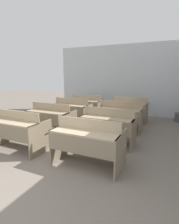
{
  "coord_description": "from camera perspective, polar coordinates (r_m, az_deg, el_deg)",
  "views": [
    {
      "loc": [
        2.1,
        -1.36,
        1.72
      ],
      "look_at": [
        0.24,
        2.69,
        0.78
      ],
      "focal_mm": 28.0,
      "sensor_mm": 36.0,
      "label": 1
    }
  ],
  "objects": [
    {
      "name": "bench_third_right",
      "position": [
        5.58,
        10.14,
        -1.08
      ],
      "size": [
        1.3,
        0.76,
        0.93
      ],
      "color": "#7A6B54",
      "rests_on": "ground_plane"
    },
    {
      "name": "bench_third_left",
      "position": [
        6.27,
        -5.88,
        0.48
      ],
      "size": [
        1.3,
        0.76,
        0.93
      ],
      "color": "#7F7059",
      "rests_on": "ground_plane"
    },
    {
      "name": "wall_back",
      "position": [
        8.01,
        9.59,
        10.24
      ],
      "size": [
        5.76,
        0.06,
        3.03
      ],
      "color": "silver",
      "rests_on": "ground_plane"
    },
    {
      "name": "wastepaper_bin",
      "position": [
        7.37,
        27.21,
        -1.51
      ],
      "size": [
        0.32,
        0.32,
        0.36
      ],
      "color": "#474C51",
      "rests_on": "ground_plane"
    },
    {
      "name": "bench_back_left",
      "position": [
        7.3,
        -1.11,
        2.16
      ],
      "size": [
        1.3,
        0.76,
        0.93
      ],
      "color": "#7C6D56",
      "rests_on": "ground_plane"
    },
    {
      "name": "bench_second_right",
      "position": [
        4.42,
        6.1,
        -4.36
      ],
      "size": [
        1.3,
        0.76,
        0.93
      ],
      "color": "#7C6D56",
      "rests_on": "ground_plane"
    },
    {
      "name": "bench_front_right",
      "position": [
        3.36,
        -0.62,
        -9.62
      ],
      "size": [
        1.3,
        0.76,
        0.93
      ],
      "color": "#83745D",
      "rests_on": "ground_plane"
    },
    {
      "name": "bench_front_left",
      "position": [
        4.38,
        -22.42,
        -5.37
      ],
      "size": [
        1.3,
        0.76,
        0.93
      ],
      "color": "#7D6D56",
      "rests_on": "ground_plane"
    },
    {
      "name": "bench_second_left",
      "position": [
        5.25,
        -12.52,
        -1.97
      ],
      "size": [
        1.3,
        0.76,
        0.93
      ],
      "color": "#7B6B54",
      "rests_on": "ground_plane"
    },
    {
      "name": "bench_back_right",
      "position": [
        6.74,
        12.77,
        1.04
      ],
      "size": [
        1.3,
        0.76,
        0.93
      ],
      "color": "#7D6E57",
      "rests_on": "ground_plane"
    }
  ]
}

